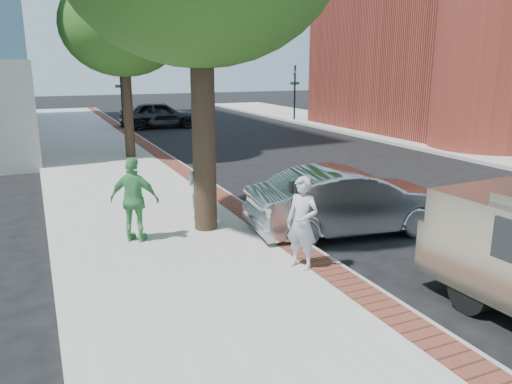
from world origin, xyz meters
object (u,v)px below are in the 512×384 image
person_gray (302,223)px  sedan_silver (349,201)px  person_officer (201,187)px  bg_car (160,114)px  parking_meter (295,198)px  person_green (135,200)px

person_gray → sedan_silver: bearing=97.3°
person_officer → bg_car: person_officer is taller
person_officer → bg_car: 19.92m
person_gray → sedan_silver: person_gray is taller
person_officer → parking_meter: bearing=177.6°
person_officer → sedan_silver: 3.58m
parking_meter → person_green: 3.39m
parking_meter → person_officer: bearing=112.1°
person_green → bg_car: bearing=-73.0°
person_officer → person_green: bearing=94.5°
bg_car → parking_meter: bearing=178.4°
parking_meter → bg_car: size_ratio=0.30×
parking_meter → person_officer: size_ratio=0.93×
person_green → bg_car: (5.40, 20.57, -0.23)m
person_officer → bg_car: size_ratio=0.32×
parking_meter → person_officer: 2.98m
person_green → sedan_silver: person_green is taller
person_gray → person_officer: 3.79m
person_green → bg_car: person_green is taller
person_gray → person_green: size_ratio=0.95×
person_green → bg_car: size_ratio=0.37×
sedan_silver → bg_car: bg_car is taller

